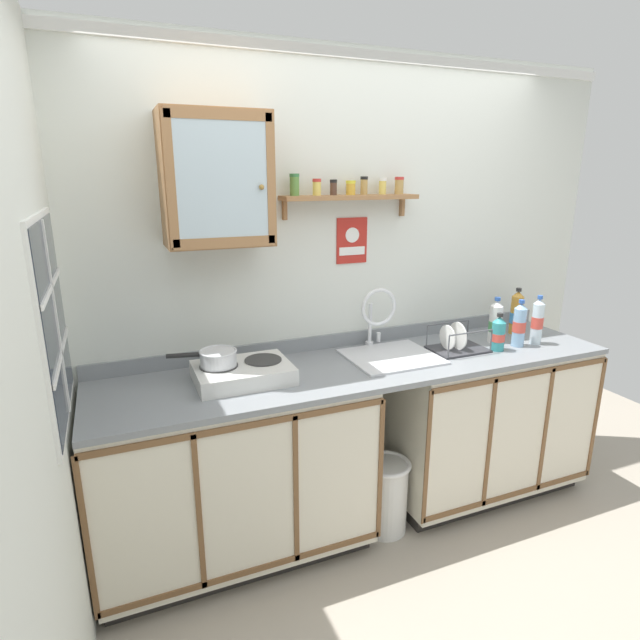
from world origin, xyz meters
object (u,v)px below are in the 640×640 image
Objects in this scene: bottle_detergent_teal_1 at (498,334)px; bottle_water_blue_4 at (519,325)px; bottle_opaque_white_0 at (495,322)px; hot_plate_stove at (243,373)px; saucepan at (217,357)px; bottle_juice_amber_3 at (516,313)px; dish_rack at (457,345)px; sink at (389,355)px; warning_sign at (352,241)px; wall_cabinet at (216,180)px; trash_bin at (386,495)px; bottle_water_clear_2 at (537,322)px.

bottle_detergent_teal_1 is 0.79× the size of bottle_water_blue_4.
hot_plate_stove is at bearing -179.41° from bottle_opaque_white_0.
saucepan is 1.12× the size of bottle_juice_amber_3.
bottle_juice_amber_3 reaches higher than hot_plate_stove.
dish_rack reaches higher than hot_plate_stove.
bottle_juice_amber_3 is at bearing 2.35° from saucepan.
saucepan is (-0.12, 0.03, 0.09)m from hot_plate_stove.
sink is 0.67m from warning_sign.
hot_plate_stove is (-0.83, -0.03, 0.03)m from sink.
wall_cabinet is 1.88m from trash_bin.
warning_sign reaches higher than trash_bin.
bottle_water_clear_2 is 1.16× the size of warning_sign.
saucepan is at bearing 175.96° from bottle_water_clear_2.
bottle_water_clear_2 is (0.92, -0.14, 0.13)m from sink.
bottle_detergent_teal_1 is (1.46, -0.11, 0.05)m from hot_plate_stove.
bottle_water_blue_4 is 0.66× the size of trash_bin.
saucepan is 1.17× the size of bottle_water_blue_4.
bottle_water_blue_4 is (-0.13, 0.01, -0.01)m from bottle_water_clear_2.
sink is 1.47× the size of saucepan.
wall_cabinet is (0.07, 0.14, 0.82)m from saucepan.
wall_cabinet is (-1.67, 0.26, 0.82)m from bottle_water_blue_4.
warning_sign is (-0.11, 0.27, 0.61)m from sink.
dish_rack is 0.93m from trash_bin.
hot_plate_stove is 1.79m from bottle_juice_amber_3.
sink is 0.84m from hot_plate_stove.
saucepan is (-0.95, -0.01, 0.12)m from sink.
bottle_juice_amber_3 is 1.39m from trash_bin.
bottle_detergent_teal_1 is at bearing -178.43° from bottle_water_clear_2.
bottle_water_blue_4 is at bearing -9.42° from sink.
wall_cabinet reaches higher than saucepan.
saucepan is at bearing 179.66° from bottle_opaque_white_0.
bottle_juice_amber_3 is at bearing 4.27° from sink.
bottle_water_blue_4 is at bearing -10.08° from dish_rack.
warning_sign is at bearing 169.68° from bottle_juice_amber_3.
trash_bin is (0.78, -0.33, -1.68)m from wall_cabinet.
sink reaches higher than bottle_detergent_teal_1.
sink is 0.79× the size of wall_cabinet.
bottle_detergent_teal_1 is at bearing -20.87° from dish_rack.
bottle_detergent_teal_1 is (-0.09, -0.13, -0.03)m from bottle_opaque_white_0.
bottle_juice_amber_3 is (0.04, 0.21, -0.01)m from bottle_water_clear_2.
trash_bin is at bearing -12.84° from hot_plate_stove.
sink is at bearing 2.24° from hot_plate_stove.
wall_cabinet is 0.85m from warning_sign.
bottle_water_clear_2 reaches higher than trash_bin.
sink reaches higher than bottle_water_clear_2.
trash_bin is (0.01, -0.46, -1.35)m from warning_sign.
wall_cabinet reaches higher than bottle_water_clear_2.
bottle_water_blue_4 is 0.40m from dish_rack.
wall_cabinet is at bearing 174.71° from bottle_opaque_white_0.
trash_bin is at bearing -176.58° from bottle_water_clear_2.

